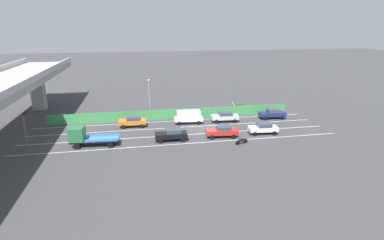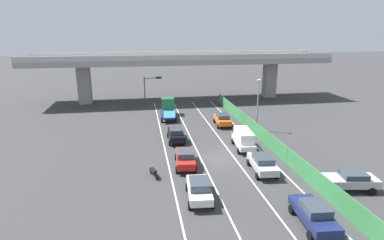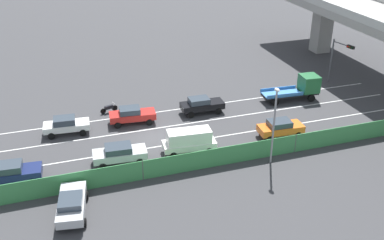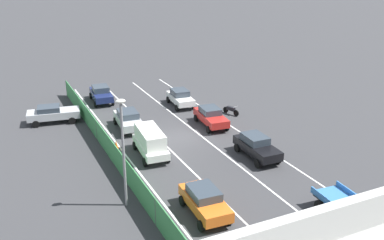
{
  "view_description": "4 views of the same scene",
  "coord_description": "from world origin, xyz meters",
  "px_view_note": "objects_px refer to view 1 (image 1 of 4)",
  "views": [
    {
      "loc": [
        -42.76,
        10.64,
        15.36
      ],
      "look_at": [
        0.3,
        2.56,
        1.57
      ],
      "focal_mm": 28.05,
      "sensor_mm": 36.0,
      "label": 1
    },
    {
      "loc": [
        -7.6,
        -29.29,
        12.85
      ],
      "look_at": [
        -1.56,
        7.23,
        2.25
      ],
      "focal_mm": 29.44,
      "sensor_mm": 36.0,
      "label": 2
    },
    {
      "loc": [
        36.27,
        -7.99,
        20.65
      ],
      "look_at": [
        1.02,
        3.61,
        1.8
      ],
      "focal_mm": 42.18,
      "sensor_mm": 36.0,
      "label": 3
    },
    {
      "loc": [
        13.62,
        31.3,
        14.3
      ],
      "look_at": [
        -0.89,
        0.67,
        1.59
      ],
      "focal_mm": 40.69,
      "sensor_mm": 36.0,
      "label": 4
    }
  ],
  "objects_px": {
    "parked_wagon_silver": "(239,106)",
    "car_hatchback_white": "(263,128)",
    "flatbed_truck_blue": "(85,136)",
    "street_lamp": "(149,95)",
    "traffic_light": "(26,128)",
    "traffic_cone": "(200,117)",
    "car_sedan_silver": "(225,116)",
    "car_taxi_orange": "(133,121)",
    "car_sedan_navy": "(272,113)",
    "car_van_white": "(189,116)",
    "motorcycle": "(242,141)",
    "car_sedan_red": "(222,131)",
    "car_sedan_black": "(172,134)"
  },
  "relations": [
    {
      "from": "car_taxi_orange",
      "to": "car_sedan_navy",
      "type": "distance_m",
      "value": 23.75
    },
    {
      "from": "car_sedan_silver",
      "to": "motorcycle",
      "type": "xyz_separation_m",
      "value": [
        -10.1,
        0.64,
        -0.46
      ]
    },
    {
      "from": "motorcycle",
      "to": "street_lamp",
      "type": "bearing_deg",
      "value": 39.35
    },
    {
      "from": "flatbed_truck_blue",
      "to": "street_lamp",
      "type": "bearing_deg",
      "value": -40.1
    },
    {
      "from": "traffic_light",
      "to": "street_lamp",
      "type": "relative_size",
      "value": 0.78
    },
    {
      "from": "motorcycle",
      "to": "traffic_cone",
      "type": "height_order",
      "value": "motorcycle"
    },
    {
      "from": "car_sedan_silver",
      "to": "flatbed_truck_blue",
      "type": "distance_m",
      "value": 22.47
    },
    {
      "from": "car_hatchback_white",
      "to": "car_sedan_navy",
      "type": "relative_size",
      "value": 0.94
    },
    {
      "from": "car_sedan_red",
      "to": "car_hatchback_white",
      "type": "bearing_deg",
      "value": -88.27
    },
    {
      "from": "parked_wagon_silver",
      "to": "car_hatchback_white",
      "type": "bearing_deg",
      "value": 177.52
    },
    {
      "from": "traffic_light",
      "to": "car_taxi_orange",
      "type": "bearing_deg",
      "value": -52.72
    },
    {
      "from": "car_sedan_red",
      "to": "motorcycle",
      "type": "xyz_separation_m",
      "value": [
        -3.16,
        -1.82,
        -0.46
      ]
    },
    {
      "from": "car_sedan_red",
      "to": "car_sedan_black",
      "type": "bearing_deg",
      "value": 90.49
    },
    {
      "from": "motorcycle",
      "to": "street_lamp",
      "type": "relative_size",
      "value": 0.27
    },
    {
      "from": "parked_wagon_silver",
      "to": "traffic_light",
      "type": "xyz_separation_m",
      "value": [
        -15.07,
        31.92,
        2.89
      ]
    },
    {
      "from": "car_sedan_red",
      "to": "car_taxi_orange",
      "type": "bearing_deg",
      "value": 60.89
    },
    {
      "from": "car_van_white",
      "to": "motorcycle",
      "type": "relative_size",
      "value": 2.54
    },
    {
      "from": "parked_wagon_silver",
      "to": "car_sedan_black",
      "type": "bearing_deg",
      "value": 131.94
    },
    {
      "from": "car_sedan_red",
      "to": "traffic_light",
      "type": "bearing_deg",
      "value": 95.32
    },
    {
      "from": "car_sedan_silver",
      "to": "traffic_light",
      "type": "distance_m",
      "value": 29.14
    },
    {
      "from": "car_sedan_black",
      "to": "street_lamp",
      "type": "bearing_deg",
      "value": 12.31
    },
    {
      "from": "car_sedan_black",
      "to": "street_lamp",
      "type": "xyz_separation_m",
      "value": [
        11.0,
        2.4,
        3.25
      ]
    },
    {
      "from": "flatbed_truck_blue",
      "to": "car_sedan_navy",
      "type": "bearing_deg",
      "value": -76.58
    },
    {
      "from": "car_hatchback_white",
      "to": "traffic_light",
      "type": "bearing_deg",
      "value": 94.6
    },
    {
      "from": "car_taxi_orange",
      "to": "traffic_light",
      "type": "xyz_separation_m",
      "value": [
        -9.39,
        12.34,
        2.87
      ]
    },
    {
      "from": "car_sedan_silver",
      "to": "parked_wagon_silver",
      "type": "bearing_deg",
      "value": -37.49
    },
    {
      "from": "car_taxi_orange",
      "to": "street_lamp",
      "type": "height_order",
      "value": "street_lamp"
    },
    {
      "from": "car_sedan_navy",
      "to": "parked_wagon_silver",
      "type": "xyz_separation_m",
      "value": [
        5.54,
        4.17,
        -0.03
      ]
    },
    {
      "from": "car_sedan_black",
      "to": "car_taxi_orange",
      "type": "bearing_deg",
      "value": 36.86
    },
    {
      "from": "car_sedan_red",
      "to": "traffic_light",
      "type": "xyz_separation_m",
      "value": [
        -2.33,
        25.01,
        2.87
      ]
    },
    {
      "from": "car_sedan_silver",
      "to": "car_taxi_orange",
      "type": "bearing_deg",
      "value": 89.56
    },
    {
      "from": "car_van_white",
      "to": "car_sedan_black",
      "type": "bearing_deg",
      "value": 153.0
    },
    {
      "from": "car_sedan_red",
      "to": "car_van_white",
      "type": "relative_size",
      "value": 0.98
    },
    {
      "from": "parked_wagon_silver",
      "to": "car_taxi_orange",
      "type": "bearing_deg",
      "value": 106.18
    },
    {
      "from": "car_sedan_black",
      "to": "car_sedan_silver",
      "type": "bearing_deg",
      "value": -54.44
    },
    {
      "from": "car_sedan_navy",
      "to": "car_sedan_red",
      "type": "height_order",
      "value": "car_sedan_navy"
    },
    {
      "from": "car_hatchback_white",
      "to": "car_sedan_red",
      "type": "bearing_deg",
      "value": 91.73
    },
    {
      "from": "motorcycle",
      "to": "parked_wagon_silver",
      "type": "relative_size",
      "value": 0.39
    },
    {
      "from": "car_sedan_red",
      "to": "traffic_cone",
      "type": "xyz_separation_m",
      "value": [
        9.15,
        1.27,
        -0.59
      ]
    },
    {
      "from": "car_taxi_orange",
      "to": "traffic_cone",
      "type": "bearing_deg",
      "value": -79.6
    },
    {
      "from": "car_sedan_black",
      "to": "car_van_white",
      "type": "bearing_deg",
      "value": -27.0
    },
    {
      "from": "parked_wagon_silver",
      "to": "traffic_light",
      "type": "distance_m",
      "value": 35.42
    },
    {
      "from": "car_van_white",
      "to": "traffic_light",
      "type": "bearing_deg",
      "value": 113.9
    },
    {
      "from": "car_sedan_silver",
      "to": "traffic_cone",
      "type": "xyz_separation_m",
      "value": [
        2.21,
        3.73,
        -0.6
      ]
    },
    {
      "from": "car_taxi_orange",
      "to": "car_sedan_navy",
      "type": "height_order",
      "value": "car_sedan_navy"
    },
    {
      "from": "flatbed_truck_blue",
      "to": "traffic_cone",
      "type": "xyz_separation_m",
      "value": [
        9.11,
        -17.65,
        -1.04
      ]
    },
    {
      "from": "car_sedan_navy",
      "to": "car_sedan_silver",
      "type": "distance_m",
      "value": 8.62
    },
    {
      "from": "car_van_white",
      "to": "car_sedan_navy",
      "type": "bearing_deg",
      "value": -89.72
    },
    {
      "from": "car_sedan_black",
      "to": "car_sedan_red",
      "type": "height_order",
      "value": "car_sedan_black"
    },
    {
      "from": "car_taxi_orange",
      "to": "flatbed_truck_blue",
      "type": "relative_size",
      "value": 0.67
    }
  ]
}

